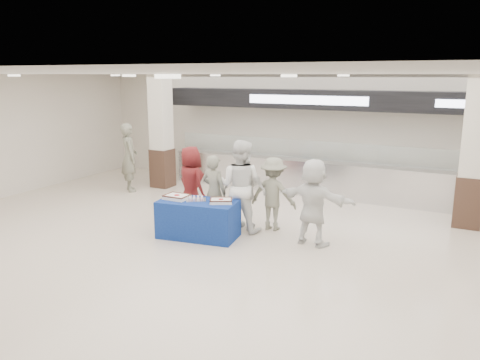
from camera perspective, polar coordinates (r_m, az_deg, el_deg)
The scene contains 15 objects.
ground at distance 8.36m, azimuth -4.28°, elevation -9.71°, with size 14.00×14.00×0.00m, color beige.
serving_line at distance 12.80m, azimuth 8.38°, elevation 3.47°, with size 8.70×0.85×2.80m.
column_left at distance 13.56m, azimuth -9.57°, elevation 5.53°, with size 0.55×0.55×3.20m.
column_right at distance 10.89m, azimuth 26.57°, elevation 2.63°, with size 0.55×0.55×3.20m.
display_table at distance 9.38m, azimuth -5.11°, elevation -4.76°, with size 1.55×0.78×0.75m, color navy.
sheet_cake_left at distance 9.46m, azimuth -7.70°, elevation -2.01°, with size 0.48×0.37×0.10m.
sheet_cake_right at distance 9.10m, azimuth -2.33°, elevation -2.51°, with size 0.53×0.49×0.09m.
cupcake_tray at distance 9.33m, azimuth -5.37°, elevation -2.27°, with size 0.48×0.46×0.06m.
civilian_maroon at distance 10.40m, azimuth -5.98°, elevation -0.44°, with size 0.81×0.53×1.66m, color maroon.
soldier_a at distance 9.80m, azimuth -3.18°, elevation -1.47°, with size 0.57×0.38×1.57m, color slate.
chef_tall at distance 9.60m, azimuth 0.05°, elevation -0.73°, with size 0.93×0.72×1.91m, color white.
chef_short at distance 9.72m, azimuth 0.61°, elevation -1.30°, with size 0.97×0.41×1.66m, color white.
soldier_b at distance 9.73m, azimuth 4.08°, elevation -1.70°, with size 0.99×0.57×1.53m, color slate.
civilian_white at distance 8.93m, azimuth 8.94°, elevation -2.68°, with size 1.55×0.49×1.68m, color white.
soldier_bg at distance 13.31m, azimuth -13.34°, elevation 2.70°, with size 0.69×0.45×1.90m, color slate.
Camera 1 is at (4.08, -6.56, 3.18)m, focal length 35.00 mm.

